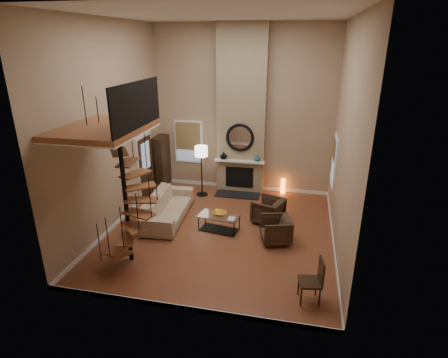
% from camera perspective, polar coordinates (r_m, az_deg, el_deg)
% --- Properties ---
extents(ground, '(6.00, 6.50, 0.01)m').
position_cam_1_polar(ground, '(10.19, -0.49, -8.20)').
color(ground, brown).
rests_on(ground, ground).
extents(back_wall, '(6.00, 0.02, 5.50)m').
position_cam_1_polar(back_wall, '(12.29, 2.90, 10.56)').
color(back_wall, tan).
rests_on(back_wall, ground).
extents(front_wall, '(6.00, 0.02, 5.50)m').
position_cam_1_polar(front_wall, '(6.19, -7.27, -0.06)').
color(front_wall, tan).
rests_on(front_wall, ground).
extents(left_wall, '(0.02, 6.50, 5.50)m').
position_cam_1_polar(left_wall, '(10.25, -17.27, 7.58)').
color(left_wall, tan).
rests_on(left_wall, ground).
extents(right_wall, '(0.02, 6.50, 5.50)m').
position_cam_1_polar(right_wall, '(9.01, 18.50, 5.69)').
color(right_wall, tan).
rests_on(right_wall, ground).
extents(ceiling, '(6.00, 6.50, 0.01)m').
position_cam_1_polar(ceiling, '(8.92, -0.60, 24.41)').
color(ceiling, silver).
rests_on(ceiling, back_wall).
extents(baseboard_back, '(6.00, 0.02, 0.12)m').
position_cam_1_polar(baseboard_back, '(13.03, 2.68, -1.17)').
color(baseboard_back, white).
rests_on(baseboard_back, ground).
extents(baseboard_front, '(6.00, 0.02, 0.12)m').
position_cam_1_polar(baseboard_front, '(7.57, -6.27, -19.41)').
color(baseboard_front, white).
rests_on(baseboard_front, ground).
extents(baseboard_left, '(0.02, 6.50, 0.12)m').
position_cam_1_polar(baseboard_left, '(11.14, -15.75, -6.00)').
color(baseboard_left, white).
rests_on(baseboard_left, ground).
extents(baseboard_right, '(0.02, 6.50, 0.12)m').
position_cam_1_polar(baseboard_right, '(10.01, 16.68, -9.31)').
color(baseboard_right, white).
rests_on(baseboard_right, ground).
extents(chimney_breast, '(1.60, 0.38, 5.50)m').
position_cam_1_polar(chimney_breast, '(12.11, 2.75, 10.40)').
color(chimney_breast, '#907C5D').
rests_on(chimney_breast, ground).
extents(hearth, '(1.50, 0.60, 0.04)m').
position_cam_1_polar(hearth, '(12.44, 2.15, -2.47)').
color(hearth, black).
rests_on(hearth, ground).
extents(firebox, '(0.95, 0.02, 0.72)m').
position_cam_1_polar(firebox, '(12.51, 2.42, 0.28)').
color(firebox, black).
rests_on(firebox, chimney_breast).
extents(mantel, '(1.70, 0.18, 0.06)m').
position_cam_1_polar(mantel, '(12.23, 2.39, 2.78)').
color(mantel, white).
rests_on(mantel, chimney_breast).
extents(mirror_frame, '(0.94, 0.10, 0.94)m').
position_cam_1_polar(mirror_frame, '(12.07, 2.50, 6.48)').
color(mirror_frame, black).
rests_on(mirror_frame, chimney_breast).
extents(mirror_disc, '(0.80, 0.01, 0.80)m').
position_cam_1_polar(mirror_disc, '(12.08, 2.51, 6.49)').
color(mirror_disc, white).
rests_on(mirror_disc, chimney_breast).
extents(vase_left, '(0.24, 0.24, 0.25)m').
position_cam_1_polar(vase_left, '(12.33, -0.09, 3.69)').
color(vase_left, black).
rests_on(vase_left, mantel).
extents(vase_right, '(0.20, 0.20, 0.21)m').
position_cam_1_polar(vase_right, '(12.15, 5.23, 3.24)').
color(vase_right, '#175353').
rests_on(vase_right, mantel).
extents(window_back, '(1.02, 0.06, 1.52)m').
position_cam_1_polar(window_back, '(12.95, -5.57, 5.91)').
color(window_back, white).
rests_on(window_back, back_wall).
extents(window_right, '(0.06, 1.02, 1.52)m').
position_cam_1_polar(window_right, '(11.22, 16.84, 2.76)').
color(window_right, white).
rests_on(window_right, right_wall).
extents(entry_door, '(0.10, 1.05, 2.16)m').
position_cam_1_polar(entry_door, '(12.23, -12.22, 1.80)').
color(entry_door, white).
rests_on(entry_door, ground).
extents(loft, '(1.70, 2.20, 1.09)m').
position_cam_1_polar(loft, '(8.16, -17.79, 7.80)').
color(loft, '#975731').
rests_on(loft, left_wall).
extents(spiral_stair, '(1.47, 1.47, 4.06)m').
position_cam_1_polar(spiral_stair, '(8.47, -15.14, -1.81)').
color(spiral_stair, black).
rests_on(spiral_stair, ground).
extents(hutch, '(0.37, 0.79, 1.78)m').
position_cam_1_polar(hutch, '(13.10, -9.73, 2.80)').
color(hutch, black).
rests_on(hutch, ground).
extents(sofa, '(1.15, 2.58, 0.74)m').
position_cam_1_polar(sofa, '(10.83, -8.82, -4.22)').
color(sofa, tan).
rests_on(sofa, ground).
extents(armchair_near, '(1.02, 1.01, 0.74)m').
position_cam_1_polar(armchair_near, '(10.57, 7.27, -5.04)').
color(armchair_near, '#3B281B').
rests_on(armchair_near, ground).
extents(armchair_far, '(0.92, 0.91, 0.68)m').
position_cam_1_polar(armchair_far, '(9.63, 8.51, -7.83)').
color(armchair_far, '#3B281B').
rests_on(armchair_far, ground).
extents(coffee_table, '(1.20, 0.73, 0.43)m').
position_cam_1_polar(coffee_table, '(10.11, -0.77, -6.59)').
color(coffee_table, silver).
rests_on(coffee_table, ground).
extents(bowl, '(0.38, 0.38, 0.09)m').
position_cam_1_polar(bowl, '(10.05, -0.71, -5.38)').
color(bowl, '#C48C22').
rests_on(bowl, coffee_table).
extents(book, '(0.20, 0.26, 0.02)m').
position_cam_1_polar(book, '(9.83, 1.02, -6.26)').
color(book, gray).
rests_on(book, coffee_table).
extents(floor_lamp, '(0.42, 0.42, 1.73)m').
position_cam_1_polar(floor_lamp, '(12.01, -3.58, 3.74)').
color(floor_lamp, black).
rests_on(floor_lamp, ground).
extents(accent_lamp, '(0.15, 0.15, 0.54)m').
position_cam_1_polar(accent_lamp, '(12.67, 9.20, -1.16)').
color(accent_lamp, orange).
rests_on(accent_lamp, ground).
extents(side_chair, '(0.50, 0.49, 0.95)m').
position_cam_1_polar(side_chair, '(7.69, 13.97, -14.88)').
color(side_chair, black).
rests_on(side_chair, ground).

